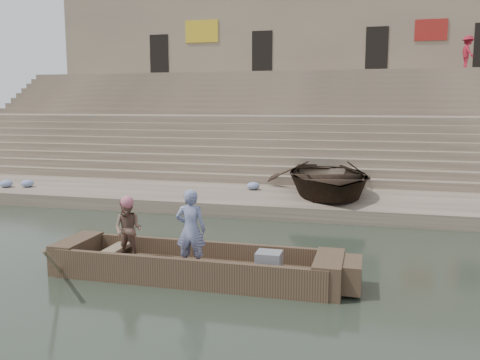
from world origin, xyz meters
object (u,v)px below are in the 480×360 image
at_px(standing_man, 191,230).
at_px(rowing_man, 128,229).
at_px(beached_rowboat, 327,178).
at_px(pedestrian, 468,52).
at_px(television, 268,262).
at_px(main_rowboat, 195,272).

relative_size(standing_man, rowing_man, 1.25).
xyz_separation_m(beached_rowboat, pedestrian, (6.23, 13.54, 5.13)).
xyz_separation_m(television, beached_rowboat, (0.44, 7.58, 0.54)).
relative_size(standing_man, television, 3.37).
distance_m(television, beached_rowboat, 7.61).
relative_size(beached_rowboat, pedestrian, 3.02).
relative_size(standing_man, pedestrian, 0.87).
bearing_deg(rowing_man, television, -1.29).
bearing_deg(rowing_man, main_rowboat, -3.33).
height_order(main_rowboat, standing_man, standing_man).
bearing_deg(television, rowing_man, 177.97).
xyz_separation_m(main_rowboat, pedestrian, (8.11, 21.13, 5.98)).
bearing_deg(beached_rowboat, pedestrian, 53.23).
relative_size(main_rowboat, television, 10.87).
bearing_deg(rowing_man, standing_man, -10.98).
height_order(main_rowboat, television, television).
bearing_deg(pedestrian, rowing_man, 144.16).
distance_m(standing_man, beached_rowboat, 8.00).
distance_m(main_rowboat, television, 1.47).
distance_m(television, pedestrian, 22.87).
bearing_deg(pedestrian, standing_man, 147.77).
height_order(television, beached_rowboat, beached_rowboat).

